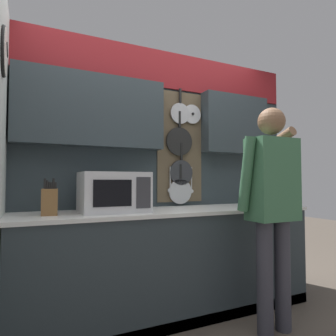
{
  "coord_description": "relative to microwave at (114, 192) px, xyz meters",
  "views": [
    {
      "loc": [
        -1.14,
        -2.36,
        1.14
      ],
      "look_at": [
        0.08,
        0.21,
        1.27
      ],
      "focal_mm": 32.0,
      "sensor_mm": 36.0,
      "label": 1
    }
  ],
  "objects": [
    {
      "name": "ground_plane",
      "position": [
        0.51,
        0.02,
        -1.06
      ],
      "size": [
        14.0,
        14.0,
        0.0
      ],
      "primitive_type": "plane",
      "color": "brown"
    },
    {
      "name": "base_cabinet_counter",
      "position": [
        0.51,
        0.01,
        -0.61
      ],
      "size": [
        2.58,
        0.66,
        0.9
      ],
      "color": "#2D383D",
      "rests_on": "ground_plane"
    },
    {
      "name": "back_wall_unit",
      "position": [
        0.5,
        0.31,
        0.41
      ],
      "size": [
        3.15,
        0.2,
        2.44
      ],
      "color": "#2D383D",
      "rests_on": "ground_plane"
    },
    {
      "name": "microwave",
      "position": [
        0.0,
        0.0,
        0.0
      ],
      "size": [
        0.52,
        0.39,
        0.32
      ],
      "color": "silver",
      "rests_on": "base_cabinet_counter"
    },
    {
      "name": "knife_block",
      "position": [
        -0.48,
        0.0,
        -0.06
      ],
      "size": [
        0.12,
        0.16,
        0.27
      ],
      "color": "brown",
      "rests_on": "base_cabinet_counter"
    },
    {
      "name": "utensil_crock",
      "position": [
        1.47,
        0.0,
        -0.07
      ],
      "size": [
        0.12,
        0.12,
        0.32
      ],
      "color": "white",
      "rests_on": "base_cabinet_counter"
    },
    {
      "name": "person",
      "position": [
        1.09,
        -0.59,
        -0.03
      ],
      "size": [
        0.54,
        0.65,
        1.71
      ],
      "color": "#383842",
      "rests_on": "ground_plane"
    }
  ]
}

